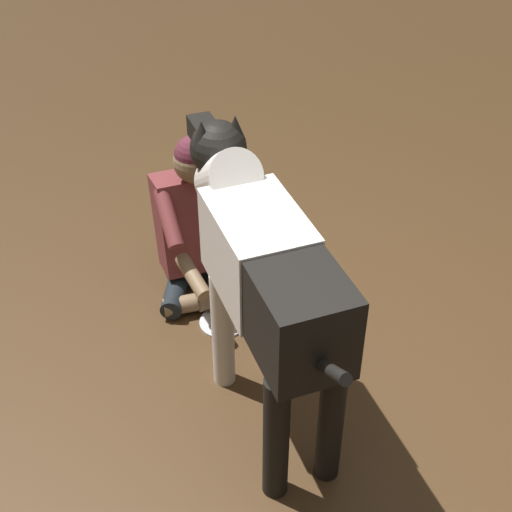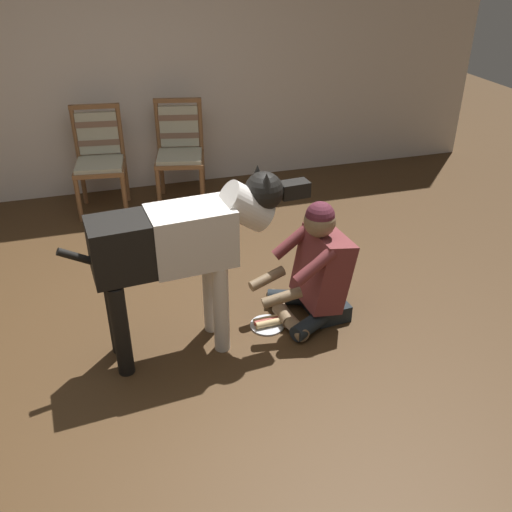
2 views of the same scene
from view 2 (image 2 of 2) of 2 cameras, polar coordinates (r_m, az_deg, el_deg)
The scene contains 7 objects.
ground_plane at distance 3.64m, azimuth -8.65°, elevation -10.49°, with size 13.75×13.75×0.00m, color #442D18.
back_wall at distance 5.82m, azimuth -14.54°, elevation 18.76°, with size 7.94×0.10×2.60m, color beige.
dining_chair_left_of_pair at distance 5.56m, azimuth -15.67°, elevation 9.96°, with size 0.52×0.52×0.98m.
dining_chair_right_of_pair at distance 5.61m, azimuth -7.78°, elevation 10.98°, with size 0.55×0.55×0.98m.
person_sitting_on_floor at distance 3.81m, azimuth 6.09°, elevation -1.60°, with size 0.68×0.58×0.87m.
large_dog at distance 3.33m, azimuth -7.43°, elevation 1.28°, with size 1.51×0.38×1.15m.
hot_dog_on_plate at distance 3.87m, azimuth 1.15°, elevation -6.82°, with size 0.24×0.24×0.06m.
Camera 2 is at (-0.27, -2.77, 2.34)m, focal length 39.29 mm.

